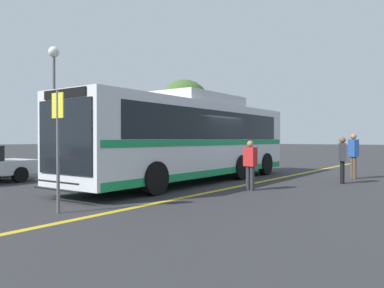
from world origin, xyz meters
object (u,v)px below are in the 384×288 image
bus_stop_sign (58,136)px  street_lamp (54,79)px  tree_0 (184,105)px  parked_car_3 (182,154)px  pedestrian_1 (250,162)px  transit_bus (192,137)px  parked_car_2 (112,158)px  pedestrian_2 (342,157)px  pedestrian_0 (353,153)px

bus_stop_sign → street_lamp: 11.32m
bus_stop_sign → tree_0: bearing=-59.8°
parked_car_3 → bus_stop_sign: bearing=117.0°
pedestrian_1 → transit_bus: bearing=175.3°
transit_bus → bus_stop_sign: 6.91m
transit_bus → parked_car_2: 6.04m
pedestrian_1 → pedestrian_2: size_ratio=0.92×
parked_car_3 → street_lamp: bearing=71.5°
pedestrian_1 → pedestrian_0: bearing=84.7°
tree_0 → bus_stop_sign: bearing=-148.7°
parked_car_3 → pedestrian_2: pedestrian_2 is taller
transit_bus → parked_car_2: size_ratio=2.82×
bus_stop_sign → tree_0: tree_0 is taller
parked_car_3 → bus_stop_sign: size_ratio=1.61×
parked_car_3 → pedestrian_2: bearing=160.4°
parked_car_3 → pedestrian_1: bearing=139.0°
pedestrian_2 → parked_car_3: bearing=-129.7°
bus_stop_sign → pedestrian_1: bearing=-107.0°
parked_car_2 → street_lamp: 4.83m
street_lamp → parked_car_2: bearing=-46.3°
pedestrian_0 → pedestrian_2: size_ratio=1.09×
pedestrian_2 → street_lamp: street_lamp is taller
transit_bus → pedestrian_1: transit_bus is taller
pedestrian_2 → street_lamp: 13.75m
parked_car_3 → tree_0: tree_0 is taller
transit_bus → street_lamp: bearing=5.2°
street_lamp → tree_0: bearing=13.8°
parked_car_2 → pedestrian_2: size_ratio=2.43×
tree_0 → parked_car_2: bearing=-156.7°
bus_stop_sign → tree_0: size_ratio=0.39×
parked_car_2 → pedestrian_0: 11.28m
pedestrian_1 → tree_0: bearing=145.5°
transit_bus → pedestrian_2: 5.66m
street_lamp → pedestrian_0: bearing=-65.7°
transit_bus → bus_stop_sign: (-6.79, -1.33, -0.02)m
parked_car_3 → tree_0: (8.16, 6.12, 3.95)m
parked_car_3 → bus_stop_sign: bus_stop_sign is taller
pedestrian_0 → tree_0: (9.69, 16.42, 3.59)m
pedestrian_0 → tree_0: size_ratio=0.27×
parked_car_3 → pedestrian_2: size_ratio=2.54×
parked_car_2 → parked_car_3: parked_car_3 is taller
parked_car_2 → pedestrian_1: 9.06m
pedestrian_1 → bus_stop_sign: size_ratio=0.59×
pedestrian_1 → street_lamp: bearing=-168.1°
parked_car_2 → tree_0: 15.20m
pedestrian_0 → parked_car_2: bearing=-121.0°
parked_car_2 → transit_bus: bearing=171.7°
bus_stop_sign → tree_0: (21.31, 12.98, 2.97)m
pedestrian_2 → tree_0: size_ratio=0.25×
pedestrian_1 → street_lamp: 11.49m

